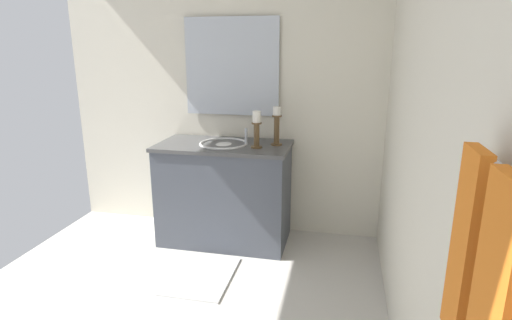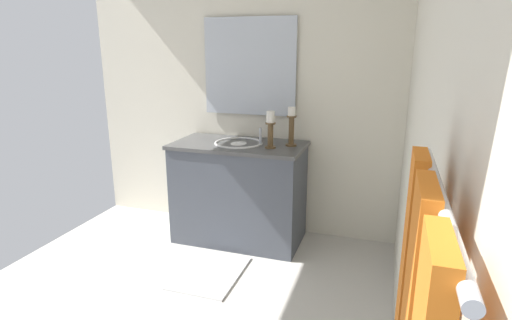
{
  "view_description": "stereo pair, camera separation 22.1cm",
  "coord_description": "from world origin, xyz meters",
  "px_view_note": "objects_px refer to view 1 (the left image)",
  "views": [
    {
      "loc": [
        1.96,
        1.06,
        1.61
      ],
      "look_at": [
        -0.11,
        0.61,
        1.03
      ],
      "focal_mm": 28.79,
      "sensor_mm": 36.0,
      "label": 1
    },
    {
      "loc": [
        1.9,
        1.27,
        1.61
      ],
      "look_at": [
        -0.11,
        0.61,
        1.03
      ],
      "focal_mm": 28.79,
      "sensor_mm": 36.0,
      "label": 2
    }
  ],
  "objects_px": {
    "sink_basin": "(224,149)",
    "towel_near_vanity": "(465,247)",
    "bath_mat": "(201,276)",
    "candle_holder_short": "(257,128)",
    "vanity_cabinet": "(225,193)",
    "candle_holder_tall": "(277,125)",
    "mirror": "(232,67)"
  },
  "relations": [
    {
      "from": "candle_holder_tall",
      "to": "candle_holder_short",
      "type": "distance_m",
      "value": 0.18
    },
    {
      "from": "towel_near_vanity",
      "to": "bath_mat",
      "type": "relative_size",
      "value": 0.76
    },
    {
      "from": "mirror",
      "to": "towel_near_vanity",
      "type": "bearing_deg",
      "value": 26.15
    },
    {
      "from": "mirror",
      "to": "candle_holder_short",
      "type": "bearing_deg",
      "value": 40.1
    },
    {
      "from": "candle_holder_tall",
      "to": "sink_basin",
      "type": "bearing_deg",
      "value": -82.4
    },
    {
      "from": "candle_holder_short",
      "to": "sink_basin",
      "type": "bearing_deg",
      "value": -102.7
    },
    {
      "from": "mirror",
      "to": "vanity_cabinet",
      "type": "bearing_deg",
      "value": -0.01
    },
    {
      "from": "candle_holder_tall",
      "to": "candle_holder_short",
      "type": "bearing_deg",
      "value": -48.47
    },
    {
      "from": "mirror",
      "to": "bath_mat",
      "type": "height_order",
      "value": "mirror"
    },
    {
      "from": "sink_basin",
      "to": "bath_mat",
      "type": "distance_m",
      "value": 1.02
    },
    {
      "from": "vanity_cabinet",
      "to": "candle_holder_short",
      "type": "distance_m",
      "value": 0.65
    },
    {
      "from": "candle_holder_short",
      "to": "towel_near_vanity",
      "type": "relative_size",
      "value": 0.64
    },
    {
      "from": "vanity_cabinet",
      "to": "mirror",
      "type": "bearing_deg",
      "value": 179.99
    },
    {
      "from": "sink_basin",
      "to": "vanity_cabinet",
      "type": "bearing_deg",
      "value": -90.0
    },
    {
      "from": "vanity_cabinet",
      "to": "sink_basin",
      "type": "height_order",
      "value": "sink_basin"
    },
    {
      "from": "sink_basin",
      "to": "towel_near_vanity",
      "type": "relative_size",
      "value": 0.89
    },
    {
      "from": "sink_basin",
      "to": "towel_near_vanity",
      "type": "xyz_separation_m",
      "value": [
        2.23,
        1.23,
        0.37
      ]
    },
    {
      "from": "bath_mat",
      "to": "candle_holder_short",
      "type": "bearing_deg",
      "value": 152.55
    },
    {
      "from": "towel_near_vanity",
      "to": "mirror",
      "type": "bearing_deg",
      "value": -153.85
    },
    {
      "from": "candle_holder_short",
      "to": "vanity_cabinet",
      "type": "bearing_deg",
      "value": -102.65
    },
    {
      "from": "vanity_cabinet",
      "to": "bath_mat",
      "type": "xyz_separation_m",
      "value": [
        0.62,
        0.0,
        -0.42
      ]
    },
    {
      "from": "bath_mat",
      "to": "sink_basin",
      "type": "bearing_deg",
      "value": 179.91
    },
    {
      "from": "mirror",
      "to": "bath_mat",
      "type": "distance_m",
      "value": 1.71
    },
    {
      "from": "towel_near_vanity",
      "to": "bath_mat",
      "type": "distance_m",
      "value": 2.34
    },
    {
      "from": "vanity_cabinet",
      "to": "towel_near_vanity",
      "type": "xyz_separation_m",
      "value": [
        2.23,
        1.23,
        0.76
      ]
    },
    {
      "from": "mirror",
      "to": "candle_holder_short",
      "type": "xyz_separation_m",
      "value": [
        0.35,
        0.29,
        -0.45
      ]
    },
    {
      "from": "vanity_cabinet",
      "to": "mirror",
      "type": "relative_size",
      "value": 1.35
    },
    {
      "from": "sink_basin",
      "to": "candle_holder_tall",
      "type": "bearing_deg",
      "value": 97.6
    },
    {
      "from": "sink_basin",
      "to": "candle_holder_short",
      "type": "height_order",
      "value": "candle_holder_short"
    },
    {
      "from": "candle_holder_tall",
      "to": "bath_mat",
      "type": "xyz_separation_m",
      "value": [
        0.68,
        -0.43,
        -1.01
      ]
    },
    {
      "from": "vanity_cabinet",
      "to": "sink_basin",
      "type": "bearing_deg",
      "value": 90.0
    },
    {
      "from": "vanity_cabinet",
      "to": "towel_near_vanity",
      "type": "relative_size",
      "value": 2.42
    }
  ]
}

